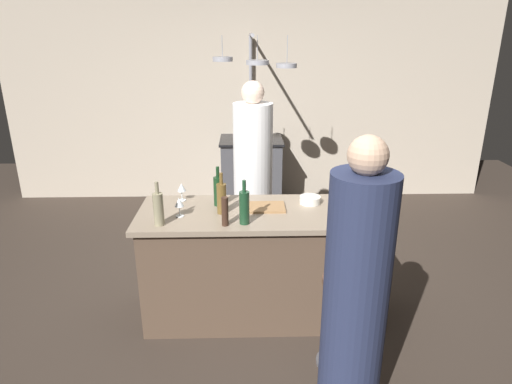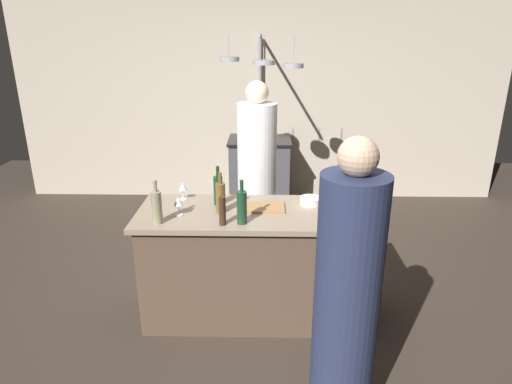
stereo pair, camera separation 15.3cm
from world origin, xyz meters
The scene contains 18 objects.
ground_plane centered at (0.00, 0.00, 0.00)m, with size 9.00×9.00×0.00m, color #382D26.
back_wall centered at (0.00, 2.85, 1.30)m, with size 6.40×0.16×2.60m, color #BCAD99.
kitchen_island centered at (0.00, 0.00, 0.45)m, with size 1.80×0.72×0.90m.
stove_range centered at (0.00, 2.45, 0.45)m, with size 0.80×0.64×0.89m.
chef centered at (-0.01, 0.98, 0.82)m, with size 0.37×0.37×1.77m.
bar_stool_right centered at (0.54, -0.62, 0.38)m, with size 0.28×0.28×0.68m.
guest_right centered at (0.52, -1.02, 0.79)m, with size 0.36×0.36×1.71m.
overhead_pot_rack centered at (0.02, 2.01, 1.65)m, with size 0.86×1.34×2.17m.
cutting_board centered at (0.06, 0.06, 0.91)m, with size 0.32×0.22×0.02m, color #997047.
pepper_mill centered at (-0.23, -0.26, 1.01)m, with size 0.05×0.05×0.21m, color #382319.
wine_bottle_amber centered at (-0.26, -0.03, 1.02)m, with size 0.07×0.07×0.31m.
wine_bottle_white centered at (-0.69, -0.24, 1.02)m, with size 0.07×0.07×0.32m.
wine_bottle_red centered at (-0.29, 0.13, 1.02)m, with size 0.07×0.07×0.31m.
wine_bottle_green centered at (-0.09, -0.23, 1.03)m, with size 0.07×0.07×0.32m.
wine_glass_near_right_guest centered at (-0.59, 0.24, 1.01)m, with size 0.07×0.07×0.15m.
wine_glass_near_left_guest centered at (-0.57, -0.09, 1.01)m, with size 0.07×0.07×0.15m.
mixing_bowl_blue centered at (0.71, -0.16, 0.93)m, with size 0.17×0.17×0.06m, color #334C6B.
mixing_bowl_ceramic centered at (0.43, 0.15, 0.93)m, with size 0.17×0.17×0.06m, color silver.
Camera 1 is at (-0.09, -3.11, 2.18)m, focal length 31.13 mm.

